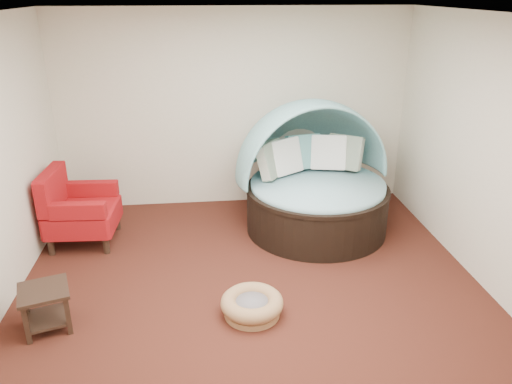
{
  "coord_description": "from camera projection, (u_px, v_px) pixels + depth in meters",
  "views": [
    {
      "loc": [
        -0.47,
        -4.51,
        3.01
      ],
      "look_at": [
        0.1,
        0.6,
        0.9
      ],
      "focal_mm": 35.0,
      "sensor_mm": 36.0,
      "label": 1
    }
  ],
  "objects": [
    {
      "name": "floor",
      "position": [
        253.0,
        291.0,
        5.34
      ],
      "size": [
        5.0,
        5.0,
        0.0
      ],
      "primitive_type": "plane",
      "color": "#441B13",
      "rests_on": "ground"
    },
    {
      "name": "wall_back",
      "position": [
        234.0,
        110.0,
        7.11
      ],
      "size": [
        5.0,
        0.0,
        5.0
      ],
      "primitive_type": "plane",
      "rotation": [
        1.57,
        0.0,
        0.0
      ],
      "color": "beige",
      "rests_on": "floor"
    },
    {
      "name": "wall_front",
      "position": [
        304.0,
        333.0,
        2.51
      ],
      "size": [
        5.0,
        0.0,
        5.0
      ],
      "primitive_type": "plane",
      "rotation": [
        -1.57,
        0.0,
        0.0
      ],
      "color": "beige",
      "rests_on": "floor"
    },
    {
      "name": "wall_right",
      "position": [
        496.0,
        159.0,
        5.07
      ],
      "size": [
        0.0,
        5.0,
        5.0
      ],
      "primitive_type": "plane",
      "rotation": [
        1.57,
        0.0,
        -1.57
      ],
      "color": "beige",
      "rests_on": "floor"
    },
    {
      "name": "ceiling",
      "position": [
        252.0,
        15.0,
        4.28
      ],
      "size": [
        5.0,
        5.0,
        0.0
      ],
      "primitive_type": "plane",
      "rotation": [
        3.14,
        0.0,
        0.0
      ],
      "color": "white",
      "rests_on": "wall_back"
    },
    {
      "name": "canopy_daybed",
      "position": [
        315.0,
        171.0,
        6.53
      ],
      "size": [
        2.23,
        2.18,
        1.71
      ],
      "rotation": [
        0.0,
        0.0,
        0.19
      ],
      "color": "black",
      "rests_on": "floor"
    },
    {
      "name": "pet_basket",
      "position": [
        252.0,
        305.0,
        4.92
      ],
      "size": [
        0.72,
        0.72,
        0.22
      ],
      "rotation": [
        0.0,
        0.0,
        -0.16
      ],
      "color": "olive",
      "rests_on": "floor"
    },
    {
      "name": "red_armchair",
      "position": [
        77.0,
        209.0,
        6.24
      ],
      "size": [
        0.87,
        0.87,
        0.97
      ],
      "rotation": [
        0.0,
        0.0,
        -0.05
      ],
      "color": "black",
      "rests_on": "floor"
    },
    {
      "name": "side_table",
      "position": [
        45.0,
        303.0,
        4.68
      ],
      "size": [
        0.56,
        0.56,
        0.43
      ],
      "rotation": [
        0.0,
        0.0,
        0.3
      ],
      "color": "black",
      "rests_on": "floor"
    }
  ]
}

